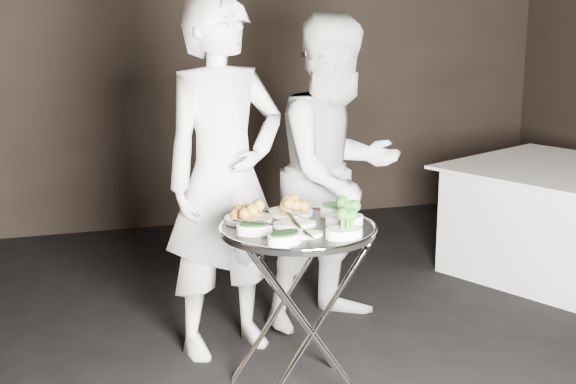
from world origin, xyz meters
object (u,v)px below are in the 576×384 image
object	(u,v)px
tray_stand	(298,304)
serving_tray	(298,229)
waiter_right	(337,173)
dining_table	(559,220)
waiter_left	(224,178)

from	to	relation	value
tray_stand	serving_tray	size ratio (longest dim) A/B	1.14
tray_stand	waiter_right	distance (m)	1.03
serving_tray	dining_table	bearing A→B (deg)	27.13
serving_tray	waiter_right	size ratio (longest dim) A/B	0.41
waiter_left	dining_table	xyz separation A→B (m)	(2.42, 0.52, -0.56)
tray_stand	serving_tray	world-z (taller)	serving_tray
waiter_left	dining_table	world-z (taller)	waiter_left
tray_stand	serving_tray	bearing A→B (deg)	-63.43
waiter_left	waiter_right	xyz separation A→B (m)	(0.68, 0.17, -0.05)
tray_stand	waiter_left	distance (m)	0.81
waiter_left	dining_table	distance (m)	2.54
dining_table	waiter_right	bearing A→B (deg)	-168.82
waiter_right	dining_table	distance (m)	1.84
serving_tray	dining_table	xyz separation A→B (m)	(2.23, 1.14, -0.44)
waiter_right	dining_table	xyz separation A→B (m)	(1.74, 0.34, -0.50)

